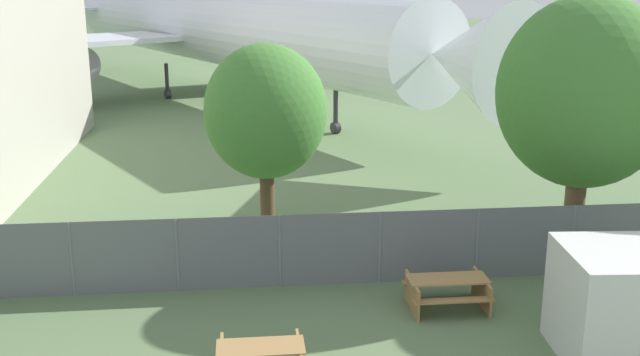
{
  "coord_description": "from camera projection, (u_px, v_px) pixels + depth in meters",
  "views": [
    {
      "loc": [
        -3.39,
        -6.31,
        7.73
      ],
      "look_at": [
        -1.22,
        14.3,
        2.0
      ],
      "focal_mm": 42.0,
      "sensor_mm": 36.0,
      "label": 1
    }
  ],
  "objects": [
    {
      "name": "tree_near_hangar",
      "position": [
        266.0,
        112.0,
        21.67
      ],
      "size": [
        3.59,
        3.59,
        5.79
      ],
      "color": "#4C3823",
      "rests_on": "ground"
    },
    {
      "name": "airplane",
      "position": [
        215.0,
        27.0,
        46.29
      ],
      "size": [
        37.23,
        45.39,
        13.66
      ],
      "rotation": [
        0.0,
        0.0,
        -1.08
      ],
      "color": "white",
      "rests_on": "ground"
    },
    {
      "name": "tree_left_of_cabin",
      "position": [
        585.0,
        93.0,
        19.85
      ],
      "size": [
        4.68,
        4.68,
        7.21
      ],
      "color": "brown",
      "rests_on": "ground"
    },
    {
      "name": "perimeter_fence",
      "position": [
        380.0,
        247.0,
        19.03
      ],
      "size": [
        56.07,
        0.07,
        1.91
      ],
      "color": "slate",
      "rests_on": "ground"
    },
    {
      "name": "picnic_bench_open_grass",
      "position": [
        447.0,
        289.0,
        17.69
      ],
      "size": [
        1.9,
        1.41,
        0.76
      ],
      "rotation": [
        0.0,
        0.0,
        0.0
      ],
      "color": "#A37A47",
      "rests_on": "ground"
    }
  ]
}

